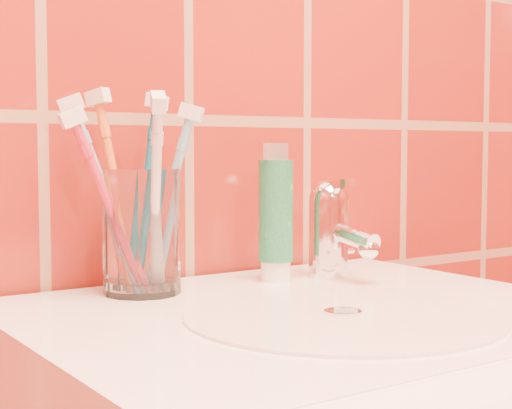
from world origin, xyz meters
TOP-DOWN VIEW (x-y plane):
  - glass_tumbler at (-0.10, 1.12)m, footprint 0.10×0.10m
  - toothpaste_tube at (0.06, 1.11)m, footprint 0.05×0.04m
  - faucet at (0.14, 1.09)m, footprint 0.05×0.11m
  - toothbrush_0 at (-0.11, 1.08)m, footprint 0.11×0.18m
  - toothbrush_1 at (-0.08, 1.11)m, footprint 0.13×0.12m
  - toothbrush_2 at (-0.12, 1.14)m, footprint 0.09×0.12m
  - toothbrush_3 at (-0.09, 1.14)m, footprint 0.10×0.09m
  - toothbrush_4 at (-0.14, 1.11)m, footprint 0.12×0.11m
  - toothbrush_5 at (-0.14, 1.13)m, footprint 0.15×0.13m

SIDE VIEW (x-z plane):
  - faucet at x=0.14m, z-range 0.85..0.97m
  - glass_tumbler at x=-0.10m, z-range 0.85..0.99m
  - toothpaste_tube at x=0.06m, z-range 0.84..1.01m
  - toothbrush_4 at x=-0.14m, z-range 0.85..1.05m
  - toothbrush_1 at x=-0.08m, z-range 0.84..1.06m
  - toothbrush_0 at x=-0.11m, z-range 0.84..1.07m
  - toothbrush_5 at x=-0.14m, z-range 0.84..1.07m
  - toothbrush_3 at x=-0.09m, z-range 0.84..1.07m
  - toothbrush_2 at x=-0.12m, z-range 0.84..1.08m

